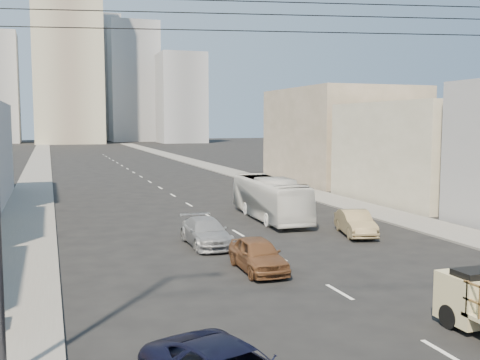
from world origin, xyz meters
TOP-DOWN VIEW (x-y plane):
  - sidewalk_left at (-11.75, 70.00)m, footprint 3.50×180.00m
  - sidewalk_right at (11.75, 70.00)m, footprint 3.50×180.00m
  - lane_dashes at (0.00, 53.00)m, footprint 0.15×104.00m
  - city_bus at (3.54, 23.91)m, footprint 2.88×10.16m
  - sedan_brown at (-1.86, 11.85)m, footprint 1.80×4.27m
  - sedan_tan at (6.13, 17.27)m, footprint 2.54×4.52m
  - sedan_grey at (-2.63, 17.44)m, footprint 1.98×4.85m
  - overhead_wires at (0.00, 1.50)m, footprint 23.01×5.02m
  - bldg_right_mid at (19.50, 28.00)m, footprint 11.00×14.00m
  - bldg_right_far at (20.00, 44.00)m, footprint 12.00×16.00m
  - high_rise_tower at (-4.00, 170.00)m, footprint 20.00×20.00m
  - midrise_ne at (18.00, 185.00)m, footprint 16.00×16.00m
  - midrise_back at (6.00, 200.00)m, footprint 18.00×18.00m
  - midrise_east at (30.00, 165.00)m, footprint 14.00×14.00m

SIDE VIEW (x-z plane):
  - lane_dashes at x=0.00m, z-range 0.00..0.01m
  - sidewalk_left at x=-11.75m, z-range 0.00..0.12m
  - sidewalk_right at x=11.75m, z-range 0.00..0.12m
  - sedan_grey at x=-2.63m, z-range 0.00..1.41m
  - sedan_tan at x=6.13m, z-range 0.00..1.41m
  - sedan_brown at x=-1.86m, z-range 0.00..1.44m
  - city_bus at x=3.54m, z-range 0.00..2.80m
  - bldg_right_mid at x=19.50m, z-range 0.00..8.00m
  - bldg_right_far at x=20.00m, z-range 0.00..10.00m
  - overhead_wires at x=0.00m, z-range 8.60..9.33m
  - midrise_east at x=30.00m, z-range 0.00..28.00m
  - midrise_ne at x=18.00m, z-range 0.00..40.00m
  - midrise_back at x=6.00m, z-range 0.00..44.00m
  - high_rise_tower at x=-4.00m, z-range 0.00..60.00m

